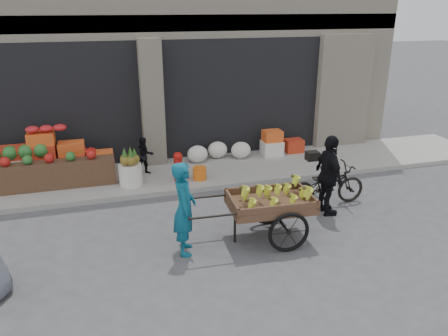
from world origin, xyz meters
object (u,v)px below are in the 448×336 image
object	(u,v)px
orange_bucket	(200,173)
banana_cart	(268,200)
vendor_woman	(184,209)
cyclist	(329,176)
bicycle	(326,185)
fire_hydrant	(178,165)
pineapple_bin	(131,175)
seated_person	(145,156)

from	to	relation	value
orange_bucket	banana_cart	size ratio (longest dim) A/B	0.13
vendor_woman	cyclist	world-z (taller)	cyclist
vendor_woman	bicycle	xyz separation A→B (m)	(3.26, 1.06, -0.37)
fire_hydrant	vendor_woman	size ratio (longest dim) A/B	0.43
fire_hydrant	pineapple_bin	bearing A→B (deg)	177.40
orange_bucket	vendor_woman	distance (m)	3.12
fire_hydrant	vendor_woman	bearing A→B (deg)	-98.32
pineapple_bin	fire_hydrant	distance (m)	1.11
seated_person	banana_cart	distance (m)	4.00
bicycle	banana_cart	bearing A→B (deg)	121.95
banana_cart	fire_hydrant	bearing A→B (deg)	112.84
seated_person	bicycle	size ratio (longest dim) A/B	0.54
cyclist	fire_hydrant	bearing A→B (deg)	50.28
bicycle	fire_hydrant	bearing A→B (deg)	57.57
cyclist	bicycle	bearing A→B (deg)	-24.83
orange_bucket	vendor_woman	size ratio (longest dim) A/B	0.19
vendor_woman	cyclist	size ratio (longest dim) A/B	0.99
orange_bucket	pineapple_bin	bearing A→B (deg)	176.42
orange_bucket	cyclist	world-z (taller)	cyclist
pineapple_bin	fire_hydrant	size ratio (longest dim) A/B	0.73
pineapple_bin	seated_person	xyz separation A→B (m)	(0.40, 0.60, 0.21)
bicycle	cyclist	xyz separation A→B (m)	(-0.20, -0.40, 0.38)
pineapple_bin	cyclist	world-z (taller)	cyclist
pineapple_bin	cyclist	distance (m)	4.43
banana_cart	orange_bucket	bearing A→B (deg)	103.99
fire_hydrant	cyclist	xyz separation A→B (m)	(2.62, -2.31, 0.33)
fire_hydrant	bicycle	bearing A→B (deg)	-34.17
fire_hydrant	orange_bucket	xyz separation A→B (m)	(0.50, -0.05, -0.23)
seated_person	banana_cart	world-z (taller)	same
seated_person	vendor_woman	bearing A→B (deg)	-95.80
orange_bucket	cyclist	distance (m)	3.15
seated_person	bicycle	world-z (taller)	seated_person
seated_person	banana_cart	size ratio (longest dim) A/B	0.36
fire_hydrant	orange_bucket	world-z (taller)	fire_hydrant
pineapple_bin	orange_bucket	bearing A→B (deg)	-3.58
orange_bucket	banana_cart	distance (m)	2.98
orange_bucket	banana_cart	bearing A→B (deg)	-78.75
pineapple_bin	fire_hydrant	bearing A→B (deg)	-2.60
banana_cart	bicycle	distance (m)	2.05
seated_person	pineapple_bin	bearing A→B (deg)	-133.69
bicycle	cyclist	distance (m)	0.59
banana_cart	vendor_woman	world-z (taller)	vendor_woman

